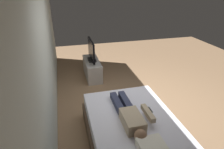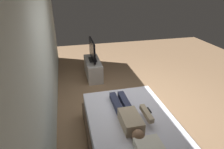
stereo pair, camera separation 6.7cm
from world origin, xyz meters
TOP-DOWN VIEW (x-y plane):
  - ground_plane at (0.00, 0.00)m, footprint 10.00×10.00m
  - back_wall at (0.40, 1.67)m, footprint 6.40×0.10m
  - bed at (-1.03, 0.38)m, footprint 2.06×1.44m
  - person at (-1.00, 0.44)m, footprint 1.26×0.46m
  - remote at (-0.85, 0.04)m, footprint 0.15×0.04m
  - tv_stand at (1.77, 0.60)m, footprint 1.10×0.40m
  - tv at (1.77, 0.60)m, footprint 0.88×0.20m

SIDE VIEW (x-z plane):
  - ground_plane at x=0.00m, z-range 0.00..0.00m
  - tv_stand at x=1.77m, z-range 0.00..0.50m
  - bed at x=-1.03m, z-range -0.01..0.53m
  - remote at x=-0.85m, z-range 0.54..0.56m
  - person at x=-1.00m, z-range 0.53..0.71m
  - tv at x=1.77m, z-range 0.49..1.08m
  - back_wall at x=0.40m, z-range 0.00..2.80m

